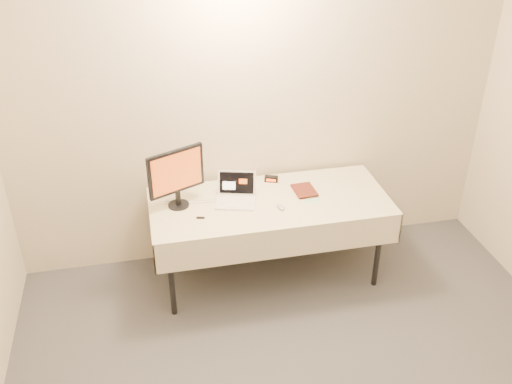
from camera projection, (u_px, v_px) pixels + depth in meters
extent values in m
cube|color=beige|center=(257.00, 105.00, 4.50)|extent=(4.00, 0.10, 2.70)
cylinder|color=black|center=(171.00, 278.00, 4.23)|extent=(0.04, 0.04, 0.69)
cylinder|color=black|center=(378.00, 250.00, 4.53)|extent=(0.04, 0.04, 0.69)
cylinder|color=black|center=(165.00, 234.00, 4.73)|extent=(0.04, 0.04, 0.69)
cylinder|color=black|center=(352.00, 211.00, 5.03)|extent=(0.04, 0.04, 0.69)
cube|color=gray|center=(270.00, 203.00, 4.45)|extent=(1.80, 0.75, 0.04)
cube|color=beige|center=(270.00, 201.00, 4.43)|extent=(1.86, 0.81, 0.01)
cube|color=beige|center=(282.00, 244.00, 4.16)|extent=(1.86, 0.01, 0.25)
cube|color=beige|center=(259.00, 190.00, 4.84)|extent=(1.86, 0.01, 0.25)
cube|color=beige|center=(151.00, 229.00, 4.33)|extent=(0.01, 0.81, 0.25)
cube|color=beige|center=(379.00, 202.00, 4.67)|extent=(0.01, 0.81, 0.25)
cube|color=white|center=(235.00, 203.00, 4.39)|extent=(0.35, 0.28, 0.02)
cube|color=white|center=(237.00, 183.00, 4.45)|extent=(0.31, 0.15, 0.19)
cube|color=black|center=(237.00, 183.00, 4.45)|extent=(0.27, 0.12, 0.16)
cylinder|color=black|center=(179.00, 205.00, 4.36)|extent=(0.21, 0.21, 0.01)
cube|color=black|center=(178.00, 198.00, 4.33)|extent=(0.04, 0.04, 0.11)
cube|color=black|center=(176.00, 171.00, 4.21)|extent=(0.43, 0.22, 0.34)
cube|color=#DA5719|center=(176.00, 171.00, 4.21)|extent=(0.37, 0.17, 0.30)
imported|color=maroon|center=(295.00, 181.00, 4.47)|extent=(0.17, 0.03, 0.22)
cube|color=black|center=(271.00, 179.00, 4.68)|extent=(0.12, 0.08, 0.05)
cube|color=#FF400C|center=(271.00, 180.00, 4.66)|extent=(0.07, 0.03, 0.02)
ellipsoid|color=#B4B4B6|center=(281.00, 207.00, 4.33)|extent=(0.07, 0.10, 0.02)
cube|color=#AEDBAE|center=(309.00, 194.00, 4.51)|extent=(0.15, 0.33, 0.00)
cube|color=black|center=(201.00, 218.00, 4.21)|extent=(0.06, 0.03, 0.01)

